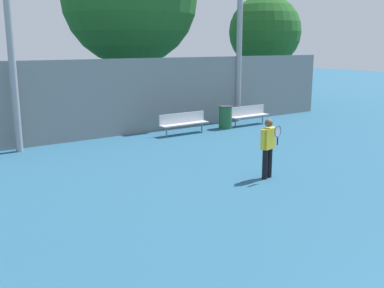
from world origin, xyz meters
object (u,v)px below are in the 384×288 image
at_px(trash_bin, 225,117).
at_px(tree_dark_dense, 265,32).
at_px(tennis_player, 268,145).
at_px(bench_adjacent_court, 248,114).
at_px(bench_courtside_near, 183,121).
at_px(light_pole_near_left, 240,7).

bearing_deg(trash_bin, tree_dark_dense, 35.54).
bearing_deg(tree_dark_dense, tennis_player, -134.11).
xyz_separation_m(bench_adjacent_court, tree_dark_dense, (6.01, 5.20, 3.70)).
distance_m(bench_courtside_near, trash_bin, 2.11).
xyz_separation_m(light_pole_near_left, trash_bin, (-1.70, -1.14, -4.59)).
relative_size(bench_courtside_near, light_pole_near_left, 0.25).
xyz_separation_m(bench_adjacent_court, light_pole_near_left, (0.34, 1.07, 4.57)).
height_order(tennis_player, trash_bin, tennis_player).
bearing_deg(bench_adjacent_court, tree_dark_dense, 40.87).
xyz_separation_m(bench_adjacent_court, trash_bin, (-1.36, -0.06, -0.03)).
xyz_separation_m(bench_courtside_near, bench_adjacent_court, (3.47, -0.00, -0.00)).
relative_size(bench_courtside_near, trash_bin, 2.22).
bearing_deg(tennis_player, trash_bin, 45.74).
bearing_deg(bench_courtside_near, bench_adjacent_court, -0.00).
bearing_deg(light_pole_near_left, tree_dark_dense, 36.03).
height_order(light_pole_near_left, tree_dark_dense, light_pole_near_left).
relative_size(tennis_player, light_pole_near_left, 0.19).
bearing_deg(tennis_player, light_pole_near_left, 40.33).
relative_size(bench_adjacent_court, trash_bin, 2.11).
distance_m(bench_adjacent_court, tree_dark_dense, 8.77).
bearing_deg(tennis_player, tree_dark_dense, 32.79).
distance_m(tennis_player, trash_bin, 7.28).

